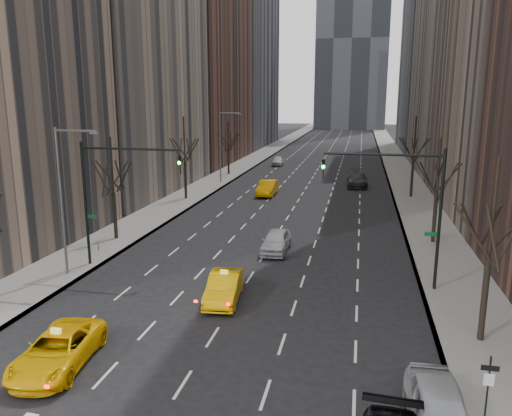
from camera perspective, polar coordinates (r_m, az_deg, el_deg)
The scene contains 24 objects.
ground at distance 20.61m, azimuth -8.36°, elevation -19.33°, with size 400.00×400.00×0.00m, color black.
sidewalk_left at distance 88.99m, azimuth -0.31°, elevation 5.57°, with size 4.50×320.00×0.15m, color slate.
sidewalk_right at distance 87.23m, azimuth 15.69°, elevation 4.96°, with size 4.50×320.00×0.15m, color slate.
bld_left_far at distance 87.65m, azimuth -7.21°, elevation 19.74°, with size 14.00×28.00×44.00m, color brown.
bld_left_deep at distance 117.33m, azimuth -2.21°, elevation 21.90°, with size 14.00×30.00×60.00m, color slate.
bld_right_deep at distance 113.85m, azimuth 20.75°, elevation 20.93°, with size 14.00×30.00×58.00m, color slate.
tree_lw_b at distance 39.58m, azimuth -15.97°, elevation 1.67°, with size 3.36×3.50×7.82m.
tree_lw_c at distance 54.02m, azimuth -8.13°, elevation 5.16°, with size 3.36×3.50×8.74m.
tree_lw_d at distance 71.14m, azimuth -3.18°, elevation 6.63°, with size 3.36×3.50×7.36m.
tree_rw_a at distance 24.10m, azimuth 25.02°, elevation -5.47°, with size 3.36×3.50×8.28m.
tree_rw_b at distance 39.43m, azimuth 19.91°, elevation 1.36°, with size 3.36×3.50×7.82m.
tree_rw_c at distance 57.05m, azimuth 17.52°, elevation 5.09°, with size 3.36×3.50×8.74m.
traffic_mast_left at distance 32.72m, azimuth -16.50°, elevation 2.60°, with size 6.69×0.39×8.00m.
traffic_mast_right at distance 28.99m, azimuth 17.14°, elevation 1.33°, with size 6.69×0.39×8.00m.
streetlight_near at distance 31.88m, azimuth -20.95°, elevation 2.27°, with size 2.83×0.22×9.00m.
streetlight_far at distance 63.93m, azimuth -3.82°, elevation 7.81°, with size 2.83×0.22×9.00m.
sign_post at distance 18.32m, azimuth 24.95°, elevation -18.31°, with size 0.55×0.06×2.80m.
taxi_suv at distance 22.71m, azimuth -21.71°, elevation -14.85°, with size 2.42×5.24×1.46m, color #FFC405.
taxi_sedan at distance 27.45m, azimuth -3.64°, elevation -9.02°, with size 1.62×4.65×1.53m, color #F1B505.
silver_sedan_ahead at distance 35.81m, azimuth 2.30°, elevation -3.80°, with size 1.85×4.60×1.57m, color #A4A6AC.
parked_sedan_silver at distance 18.52m, azimuth 20.17°, elevation -20.97°, with size 1.99×4.94×1.68m, color #A7A9AF.
far_taxi at distance 56.47m, azimuth 1.34°, elevation 2.32°, with size 1.77×5.09×1.68m, color #F9A605.
far_suv_grey at distance 63.38m, azimuth 11.48°, elevation 3.22°, with size 2.44×6.01×1.75m, color #28292D.
far_car_white at distance 81.85m, azimuth 2.52°, elevation 5.41°, with size 1.72×4.29×1.46m, color silver.
Camera 1 is at (6.32, -16.36, 10.83)m, focal length 35.00 mm.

